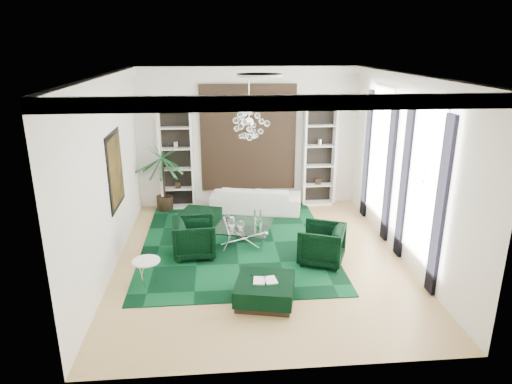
{
  "coord_description": "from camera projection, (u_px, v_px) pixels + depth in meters",
  "views": [
    {
      "loc": [
        -0.87,
        -8.76,
        4.37
      ],
      "look_at": [
        -0.05,
        0.5,
        1.32
      ],
      "focal_mm": 32.0,
      "sensor_mm": 36.0,
      "label": 1
    }
  ],
  "objects": [
    {
      "name": "ottoman_side",
      "position": [
        200.0,
        219.0,
        11.32
      ],
      "size": [
        1.13,
        1.13,
        0.4
      ],
      "primitive_type": "cube",
      "rotation": [
        0.0,
        0.0,
        -0.31
      ],
      "color": "black",
      "rests_on": "floor"
    },
    {
      "name": "wall_back",
      "position": [
        248.0,
        138.0,
        12.46
      ],
      "size": [
        6.0,
        0.02,
        3.8
      ],
      "primitive_type": "cube",
      "color": "white",
      "rests_on": "ground"
    },
    {
      "name": "wall_right",
      "position": [
        406.0,
        169.0,
        9.39
      ],
      "size": [
        0.02,
        7.0,
        3.8
      ],
      "primitive_type": "cube",
      "color": "white",
      "rests_on": "ground"
    },
    {
      "name": "wall_left",
      "position": [
        107.0,
        176.0,
        8.88
      ],
      "size": [
        0.02,
        7.0,
        3.8
      ],
      "primitive_type": "cube",
      "color": "white",
      "rests_on": "ground"
    },
    {
      "name": "side_table",
      "position": [
        147.0,
        273.0,
        8.57
      ],
      "size": [
        0.56,
        0.56,
        0.5
      ],
      "primitive_type": "cylinder",
      "rotation": [
        0.0,
        0.0,
        0.08
      ],
      "color": "white",
      "rests_on": "floor"
    },
    {
      "name": "wall_front",
      "position": [
        288.0,
        246.0,
        5.81
      ],
      "size": [
        6.0,
        0.02,
        3.8
      ],
      "primitive_type": "cube",
      "color": "white",
      "rests_on": "ground"
    },
    {
      "name": "chandelier",
      "position": [
        249.0,
        123.0,
        9.12
      ],
      "size": [
        1.03,
        1.03,
        0.72
      ],
      "primitive_type": null,
      "rotation": [
        0.0,
        0.0,
        0.36
      ],
      "color": "white",
      "rests_on": "ceiling"
    },
    {
      "name": "shelving_right",
      "position": [
        319.0,
        156.0,
        12.59
      ],
      "size": [
        0.9,
        0.38,
        2.8
      ],
      "primitive_type": null,
      "color": "white",
      "rests_on": "floor"
    },
    {
      "name": "ceiling",
      "position": [
        261.0,
        74.0,
        8.54
      ],
      "size": [
        6.0,
        7.0,
        0.02
      ],
      "primitive_type": "cube",
      "color": "white",
      "rests_on": "ground"
    },
    {
      "name": "window_far",
      "position": [
        380.0,
        152.0,
        10.8
      ],
      "size": [
        0.03,
        1.1,
        2.9
      ],
      "primitive_type": "cube",
      "color": "white",
      "rests_on": "wall_right"
    },
    {
      "name": "curtain_near_a",
      "position": [
        440.0,
        208.0,
        7.87
      ],
      "size": [
        0.07,
        0.3,
        3.25
      ],
      "primitive_type": "cube",
      "color": "black",
      "rests_on": "floor"
    },
    {
      "name": "tapestry",
      "position": [
        248.0,
        138.0,
        12.41
      ],
      "size": [
        2.5,
        0.06,
        2.8
      ],
      "primitive_type": "cube",
      "color": "black",
      "rests_on": "wall_back"
    },
    {
      "name": "curtain_far_b",
      "position": [
        367.0,
        155.0,
        11.62
      ],
      "size": [
        0.07,
        0.3,
        3.25
      ],
      "primitive_type": "cube",
      "color": "black",
      "rests_on": "floor"
    },
    {
      "name": "ottoman_front",
      "position": [
        265.0,
        291.0,
        8.05
      ],
      "size": [
        1.19,
        1.19,
        0.4
      ],
      "primitive_type": "cube",
      "rotation": [
        0.0,
        0.0,
        -0.22
      ],
      "color": "black",
      "rests_on": "floor"
    },
    {
      "name": "palm",
      "position": [
        163.0,
        168.0,
        12.14
      ],
      "size": [
        1.88,
        1.88,
        2.4
      ],
      "primitive_type": null,
      "rotation": [
        0.0,
        0.0,
        -0.31
      ],
      "color": "#1A5027",
      "rests_on": "floor"
    },
    {
      "name": "crown_molding",
      "position": [
        261.0,
        80.0,
        8.57
      ],
      "size": [
        6.0,
        7.0,
        0.18
      ],
      "primitive_type": null,
      "color": "white",
      "rests_on": "ceiling"
    },
    {
      "name": "coffee_table",
      "position": [
        245.0,
        234.0,
        10.45
      ],
      "size": [
        1.5,
        1.5,
        0.41
      ],
      "primitive_type": null,
      "rotation": [
        0.0,
        0.0,
        -0.3
      ],
      "color": "white",
      "rests_on": "floor"
    },
    {
      "name": "floor",
      "position": [
        260.0,
        258.0,
        9.73
      ],
      "size": [
        6.0,
        7.0,
        0.02
      ],
      "primitive_type": "cube",
      "color": "tan",
      "rests_on": "ground"
    },
    {
      "name": "curtain_far_a",
      "position": [
        390.0,
        171.0,
        10.14
      ],
      "size": [
        0.07,
        0.3,
        3.25
      ],
      "primitive_type": "cube",
      "color": "black",
      "rests_on": "floor"
    },
    {
      "name": "book",
      "position": [
        265.0,
        280.0,
        7.98
      ],
      "size": [
        0.42,
        0.28,
        0.03
      ],
      "primitive_type": "cube",
      "color": "white",
      "rests_on": "ottoman_front"
    },
    {
      "name": "table_plant",
      "position": [
        259.0,
        224.0,
        10.14
      ],
      "size": [
        0.17,
        0.15,
        0.24
      ],
      "primitive_type": "imported",
      "rotation": [
        0.0,
        0.0,
        0.43
      ],
      "color": "#1A5027",
      "rests_on": "coffee_table"
    },
    {
      "name": "sofa",
      "position": [
        256.0,
        199.0,
        12.34
      ],
      "size": [
        2.54,
        1.41,
        0.7
      ],
      "primitive_type": "imported",
      "rotation": [
        0.0,
        0.0,
        2.93
      ],
      "color": "white",
      "rests_on": "floor"
    },
    {
      "name": "rug",
      "position": [
        236.0,
        243.0,
        10.4
      ],
      "size": [
        4.2,
        5.0,
        0.02
      ],
      "primitive_type": "cube",
      "color": "black",
      "rests_on": "floor"
    },
    {
      "name": "ceiling_medallion",
      "position": [
        260.0,
        75.0,
        8.84
      ],
      "size": [
        0.9,
        0.9,
        0.05
      ],
      "primitive_type": "cylinder",
      "color": "white",
      "rests_on": "ceiling"
    },
    {
      "name": "shelving_left",
      "position": [
        177.0,
        159.0,
        12.26
      ],
      "size": [
        0.9,
        0.38,
        2.8
      ],
      "primitive_type": null,
      "color": "white",
      "rests_on": "floor"
    },
    {
      "name": "curtain_near_b",
      "position": [
        404.0,
        182.0,
        9.35
      ],
      "size": [
        0.07,
        0.3,
        3.25
      ],
      "primitive_type": "cube",
      "color": "black",
      "rests_on": "floor"
    },
    {
      "name": "painting",
      "position": [
        116.0,
        170.0,
        9.47
      ],
      "size": [
        0.04,
        1.3,
        1.6
      ],
      "primitive_type": "cube",
      "color": "black",
      "rests_on": "wall_left"
    },
    {
      "name": "armchair_right",
      "position": [
        322.0,
        244.0,
        9.42
      ],
      "size": [
        1.16,
        1.15,
        0.81
      ],
      "primitive_type": "imported",
      "rotation": [
        0.0,
        0.0,
        -1.98
      ],
      "color": "black",
      "rests_on": "floor"
    },
    {
      "name": "window_near",
      "position": [
        424.0,
        181.0,
        8.53
      ],
      "size": [
        0.03,
        1.1,
        2.9
      ],
      "primitive_type": "cube",
      "color": "white",
      "rests_on": "wall_right"
    },
    {
      "name": "armchair_left",
      "position": [
        194.0,
        238.0,
        9.73
      ],
      "size": [
        0.95,
        0.93,
        0.81
      ],
      "primitive_type": "imported",
      "rotation": [
        0.0,
        0.0,
        1.64
      ],
      "color": "black",
      "rests_on": "floor"
    }
  ]
}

